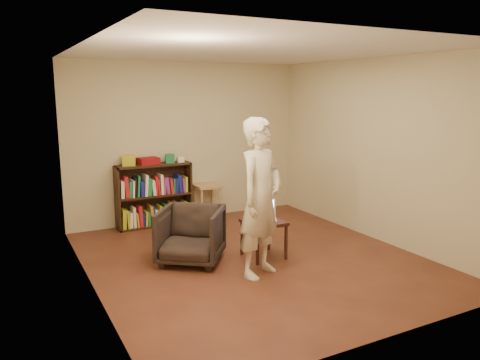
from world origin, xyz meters
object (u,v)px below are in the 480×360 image
bookshelf (154,199)px  stool (207,191)px  laptop (263,215)px  person (260,198)px  side_table (264,227)px  armchair (191,235)px

bookshelf → stool: 0.90m
laptop → bookshelf: bearing=139.2°
person → side_table: bearing=29.0°
person → laptop: bearing=30.4°
laptop → person: 0.75m
armchair → person: (0.57, -0.75, 0.57)m
laptop → person: size_ratio=0.24×
bookshelf → stool: (0.90, -0.06, 0.04)m
bookshelf → person: 2.65m
side_table → stool: bearing=87.4°
stool → person: 2.57m
bookshelf → armchair: 1.82m
stool → bookshelf: bearing=175.9°
stool → laptop: laptop is taller
armchair → laptop: (0.93, -0.20, 0.20)m
stool → armchair: armchair is taller
person → armchair: bearing=101.1°
armchair → side_table: 0.94m
bookshelf → laptop: size_ratio=2.71×
stool → side_table: 2.03m
stool → side_table: stool is taller
armchair → side_table: bearing=20.2°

